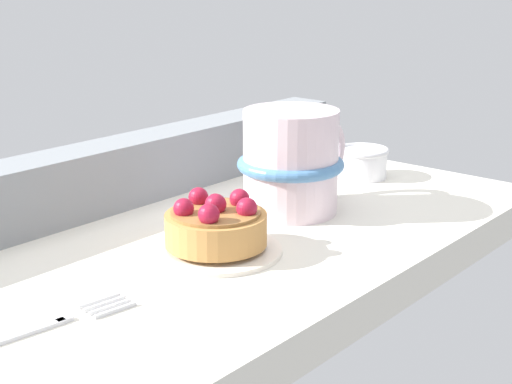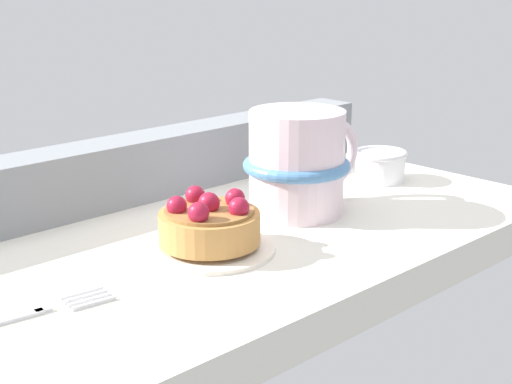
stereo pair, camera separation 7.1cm
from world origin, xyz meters
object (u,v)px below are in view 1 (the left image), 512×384
Objects in this scene: raspberry_tart at (216,225)px; coffee_mug at (292,161)px; dessert_fork at (26,331)px; sugar_bowl at (362,161)px; dessert_plate at (216,249)px.

coffee_mug reaches higher than raspberry_tart.
dessert_fork is 48.94cm from sugar_bowl.
raspberry_tart is 29.33cm from sugar_bowl.
sugar_bowl is at bearing 5.31° from coffee_mug.
dessert_plate is at bearing 75.55° from raspberry_tart.
raspberry_tart is at bearing 1.81° from dessert_fork.
coffee_mug is 15.84cm from sugar_bowl.
coffee_mug is 0.87× the size of dessert_fork.
sugar_bowl is at bearing 5.04° from dessert_fork.
dessert_fork is 2.73× the size of sugar_bowl.
dessert_plate is 29.36cm from sugar_bowl.
coffee_mug is at bearing 4.92° from dessert_fork.
dessert_fork is at bearing -178.17° from dessert_plate.
sugar_bowl is (29.09, 3.67, 1.52)cm from dessert_plate.
sugar_bowl is at bearing 7.19° from dessert_plate.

